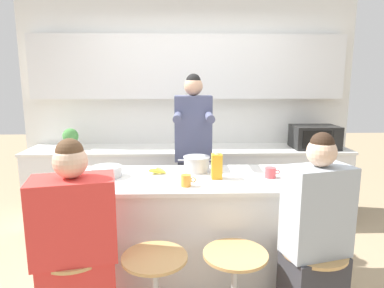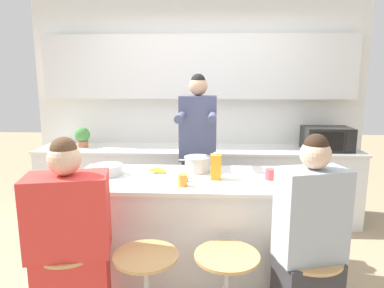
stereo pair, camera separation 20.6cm
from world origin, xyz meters
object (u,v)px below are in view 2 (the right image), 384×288
object	(u,v)px
kitchen_island	(192,232)
potted_plant	(82,136)
banana_bunch	(158,170)
person_wrapped_blanket	(71,251)
juice_carton	(216,167)
microwave	(327,139)
fruit_bowl	(108,170)
cooking_pot	(198,164)
coffee_cup_near	(183,180)
coffee_cup_far	(271,174)
person_seated_near	(308,257)
bar_stool_leftmost	(71,287)
person_cooking	(198,165)

from	to	relation	value
kitchen_island	potted_plant	xyz separation A→B (m)	(-1.37, 1.39, 0.54)
banana_bunch	potted_plant	world-z (taller)	potted_plant
person_wrapped_blanket	juice_carton	size ratio (longest dim) A/B	6.54
kitchen_island	microwave	xyz separation A→B (m)	(1.48, 1.36, 0.54)
kitchen_island	fruit_bowl	world-z (taller)	fruit_bowl
person_wrapped_blanket	cooking_pot	size ratio (longest dim) A/B	4.38
coffee_cup_near	coffee_cup_far	bearing A→B (deg)	16.73
banana_bunch	microwave	xyz separation A→B (m)	(1.77, 1.24, 0.06)
coffee_cup_far	banana_bunch	bearing A→B (deg)	171.23
person_seated_near	potted_plant	world-z (taller)	person_seated_near
person_wrapped_blanket	microwave	size ratio (longest dim) A/B	2.61
coffee_cup_near	microwave	xyz separation A→B (m)	(1.53, 1.58, 0.04)
person_wrapped_blanket	fruit_bowl	bearing A→B (deg)	73.05
kitchen_island	juice_carton	bearing A→B (deg)	-10.14
coffee_cup_far	banana_bunch	size ratio (longest dim) A/B	0.72
bar_stool_leftmost	potted_plant	distance (m)	2.19
potted_plant	fruit_bowl	bearing A→B (deg)	-62.46
fruit_bowl	juice_carton	size ratio (longest dim) A/B	1.14
kitchen_island	coffee_cup_far	bearing A→B (deg)	-2.29
person_wrapped_blanket	coffee_cup_far	size ratio (longest dim) A/B	11.54
cooking_pot	potted_plant	distance (m)	1.87
kitchen_island	potted_plant	bearing A→B (deg)	134.64
fruit_bowl	person_cooking	bearing A→B (deg)	40.49
coffee_cup_far	potted_plant	bearing A→B (deg)	144.43
person_cooking	banana_bunch	bearing A→B (deg)	-119.45
person_seated_near	juice_carton	xyz separation A→B (m)	(-0.55, 0.60, 0.40)
cooking_pot	person_seated_near	bearing A→B (deg)	-49.29
person_cooking	person_wrapped_blanket	xyz separation A→B (m)	(-0.75, -1.27, -0.23)
person_cooking	microwave	distance (m)	1.63
banana_bunch	microwave	distance (m)	2.16
juice_carton	microwave	bearing A→B (deg)	46.99
person_cooking	potted_plant	distance (m)	1.60
juice_carton	microwave	size ratio (longest dim) A/B	0.40
person_cooking	coffee_cup_far	world-z (taller)	person_cooking
person_cooking	banana_bunch	distance (m)	0.61
person_wrapped_blanket	microwave	world-z (taller)	person_wrapped_blanket
kitchen_island	person_wrapped_blanket	xyz separation A→B (m)	(-0.72, -0.64, 0.16)
bar_stool_leftmost	person_wrapped_blanket	bearing A→B (deg)	-49.95
fruit_bowl	banana_bunch	world-z (taller)	fruit_bowl
person_seated_near	coffee_cup_near	bearing A→B (deg)	137.51
coffee_cup_near	kitchen_island	bearing A→B (deg)	77.03
juice_carton	potted_plant	world-z (taller)	juice_carton
fruit_bowl	juice_carton	world-z (taller)	juice_carton
cooking_pot	microwave	bearing A→B (deg)	39.39
person_wrapped_blanket	fruit_bowl	distance (m)	0.76
bar_stool_leftmost	person_wrapped_blanket	distance (m)	0.28
person_cooking	cooking_pot	distance (m)	0.48
kitchen_island	bar_stool_leftmost	xyz separation A→B (m)	(-0.75, -0.60, -0.11)
kitchen_island	bar_stool_leftmost	size ratio (longest dim) A/B	3.00
juice_carton	person_wrapped_blanket	bearing A→B (deg)	-146.44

